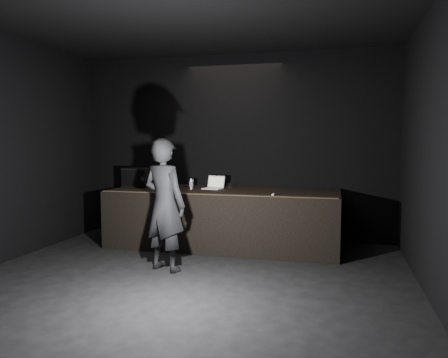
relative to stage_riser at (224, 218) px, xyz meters
name	(u,v)px	position (x,y,z in m)	size (l,w,h in m)	color
ground	(166,299)	(0.00, -2.73, -0.50)	(7.00, 7.00, 0.00)	black
room_walls	(164,127)	(0.00, -2.73, 1.52)	(6.10, 7.10, 3.52)	black
stage_riser	(224,218)	(0.00, 0.00, 0.00)	(4.00, 1.50, 1.00)	black
riser_lip	(213,194)	(0.00, -0.71, 0.51)	(3.92, 0.10, 0.01)	brown
stage_monitor	(139,178)	(-1.67, 0.06, 0.68)	(0.58, 0.46, 0.35)	black
cable	(208,186)	(-0.45, 0.52, 0.51)	(0.02, 0.02, 0.91)	black
laptop	(214,185)	(-0.22, 0.14, 0.56)	(0.39, 0.36, 0.23)	white
beer_can	(191,184)	(-0.59, -0.06, 0.59)	(0.08, 0.08, 0.18)	silver
plastic_cup	(230,186)	(0.05, 0.20, 0.55)	(0.08, 0.08, 0.10)	white
wii_remote	(273,195)	(0.95, -0.57, 0.51)	(0.03, 0.14, 0.03)	white
person	(165,205)	(-0.46, -1.64, 0.45)	(0.69, 0.45, 1.90)	black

